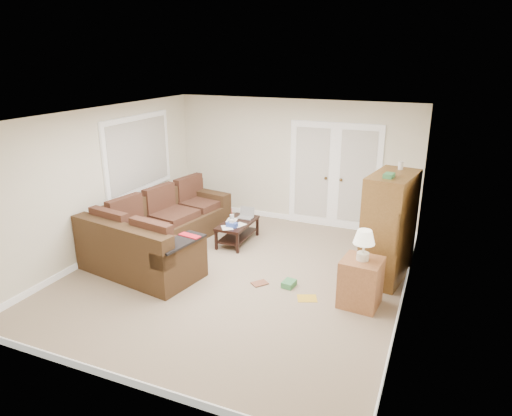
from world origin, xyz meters
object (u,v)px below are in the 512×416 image
at_px(coffee_table, 238,231).
at_px(tv_armoire, 389,227).
at_px(side_cabinet, 361,278).
at_px(sectional_sofa, 158,234).

relative_size(coffee_table, tv_armoire, 0.55).
distance_m(tv_armoire, side_cabinet, 1.10).
relative_size(sectional_sofa, coffee_table, 3.31).
distance_m(sectional_sofa, side_cabinet, 3.58).
xyz_separation_m(tv_armoire, side_cabinet, (-0.20, -0.99, -0.44)).
height_order(coffee_table, tv_armoire, tv_armoire).
distance_m(sectional_sofa, tv_armoire, 3.84).
bearing_deg(sectional_sofa, coffee_table, 53.14).
height_order(sectional_sofa, side_cabinet, side_cabinet).
height_order(sectional_sofa, coffee_table, sectional_sofa).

